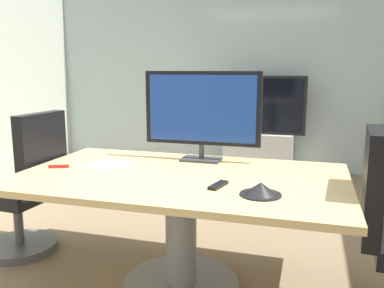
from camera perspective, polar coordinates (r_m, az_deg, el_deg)
ground_plane at (r=2.92m, az=-3.57°, el=-18.24°), size 7.68×7.68×0.00m
wall_back_glass_partition at (r=5.81m, az=7.79°, el=11.41°), size 5.80×0.10×3.00m
conference_table at (r=2.60m, az=-1.57°, el=-8.15°), size 2.03×1.20×0.75m
office_chair_left at (r=3.35m, az=-22.20°, el=-6.70°), size 0.61×0.59×1.09m
tv_monitor at (r=2.89m, az=1.41°, el=4.69°), size 0.84×0.18×0.64m
wall_display_unit at (r=5.51m, az=9.28°, el=0.38°), size 1.20×0.36×1.31m
conference_phone at (r=2.17m, az=9.60°, el=-6.31°), size 0.22×0.22×0.07m
remote_control at (r=2.30m, az=3.70°, el=-5.78°), size 0.09×0.18×0.02m
whiteboard_marker at (r=2.86m, az=-18.18°, el=-3.00°), size 0.13×0.07×0.02m
paper_notepad at (r=2.83m, az=-12.00°, el=-2.94°), size 0.28×0.34×0.01m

